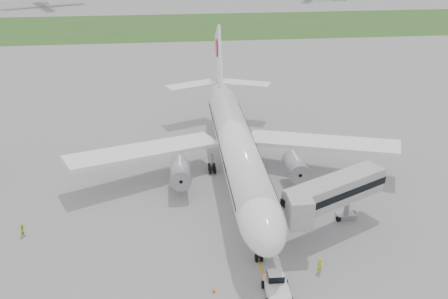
{
  "coord_description": "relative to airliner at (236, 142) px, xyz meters",
  "views": [
    {
      "loc": [
        -8.77,
        -59.03,
        34.17
      ],
      "look_at": [
        -1.96,
        2.0,
        5.86
      ],
      "focal_mm": 40.0,
      "sensor_mm": 36.0,
      "label": 1
    }
  ],
  "objects": [
    {
      "name": "ground",
      "position": [
        0.0,
        -4.87,
        -5.66
      ],
      "size": [
        600.0,
        600.0,
        0.0
      ],
      "primitive_type": "plane",
      "color": "gray",
      "rests_on": "ground"
    },
    {
      "name": "apron_markings",
      "position": [
        0.0,
        -9.87,
        -5.66
      ],
      "size": [
        70.0,
        70.0,
        0.04
      ],
      "primitive_type": null,
      "color": "orange",
      "rests_on": "ground"
    },
    {
      "name": "grass_strip",
      "position": [
        0.0,
        115.13,
        -5.65
      ],
      "size": [
        600.0,
        50.0,
        0.02
      ],
      "primitive_type": "cube",
      "color": "#2C521E",
      "rests_on": "ground"
    },
    {
      "name": "airliner",
      "position": [
        0.0,
        0.0,
        0.0
      ],
      "size": [
        48.13,
        53.95,
        17.88
      ],
      "color": "white",
      "rests_on": "ground"
    },
    {
      "name": "pushback_tug",
      "position": [
        0.82,
        -25.29,
        -4.74
      ],
      "size": [
        2.76,
        3.99,
        2.01
      ],
      "rotation": [
        0.0,
        0.0,
        -0.03
      ],
      "color": "silver",
      "rests_on": "ground"
    },
    {
      "name": "jet_bridge",
      "position": [
        9.21,
        -14.86,
        -0.58
      ],
      "size": [
        13.99,
        10.13,
        6.87
      ],
      "rotation": [
        0.0,
        0.0,
        0.47
      ],
      "color": "#B4B4B7",
      "rests_on": "ground"
    },
    {
      "name": "safety_cone_left",
      "position": [
        -5.39,
        -24.4,
        -5.4
      ],
      "size": [
        0.37,
        0.37,
        0.51
      ],
      "primitive_type": "cone",
      "color": "#FC560D",
      "rests_on": "ground"
    },
    {
      "name": "ground_crew_near",
      "position": [
        6.0,
        -22.55,
        -4.74
      ],
      "size": [
        0.8,
        0.7,
        1.84
      ],
      "primitive_type": "imported",
      "rotation": [
        0.0,
        0.0,
        3.62
      ],
      "color": "#B7C520",
      "rests_on": "ground"
    },
    {
      "name": "ground_crew_far",
      "position": [
        -26.87,
        -12.13,
        -4.83
      ],
      "size": [
        0.94,
        1.01,
        1.66
      ],
      "primitive_type": "imported",
      "rotation": [
        0.0,
        0.0,
        1.07
      ],
      "color": "#BFD323",
      "rests_on": "ground"
    },
    {
      "name": "distant_aircraft_left",
      "position": [
        -61.12,
        165.74,
        -5.66
      ],
      "size": [
        44.0,
        41.88,
        13.27
      ],
      "primitive_type": null,
      "rotation": [
        0.0,
        0.0,
        0.41
      ],
      "color": "white",
      "rests_on": "ground"
    }
  ]
}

